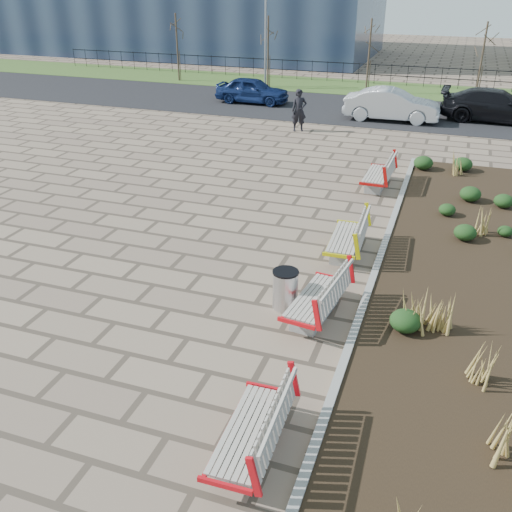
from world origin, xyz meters
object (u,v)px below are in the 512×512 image
(litter_bin, at_px, (285,290))
(car_silver, at_px, (392,105))
(pedestrian, at_px, (299,110))
(bench_b, at_px, (316,295))
(bench_a, at_px, (249,428))
(lamp_west, at_px, (265,35))
(car_blue, at_px, (252,90))
(bench_c, at_px, (346,236))
(bench_d, at_px, (377,172))
(car_black, at_px, (496,106))

(litter_bin, distance_m, car_silver, 17.70)
(pedestrian, bearing_deg, bench_b, -96.31)
(bench_a, relative_size, car_silver, 0.47)
(bench_b, bearing_deg, pedestrian, 114.02)
(lamp_west, bearing_deg, car_blue, -80.72)
(bench_a, xyz_separation_m, pedestrian, (-4.40, 18.55, 0.41))
(pedestrian, bearing_deg, bench_c, -92.07)
(bench_d, distance_m, lamp_west, 17.83)
(bench_d, distance_m, car_blue, 13.76)
(bench_b, bearing_deg, car_black, 85.82)
(bench_d, bearing_deg, car_blue, 128.65)
(car_silver, bearing_deg, bench_a, -179.35)
(bench_c, bearing_deg, bench_a, -92.17)
(bench_c, relative_size, car_black, 0.42)
(bench_a, bearing_deg, lamp_west, 106.61)
(lamp_west, bearing_deg, bench_c, -66.22)
(bench_b, relative_size, bench_d, 1.00)
(bench_c, relative_size, bench_d, 1.00)
(litter_bin, bearing_deg, lamp_west, 109.53)
(car_black, bearing_deg, bench_c, 168.26)
(litter_bin, relative_size, car_black, 0.17)
(car_silver, bearing_deg, pedestrian, 130.87)
(litter_bin, bearing_deg, car_silver, 90.28)
(bench_d, bearing_deg, bench_a, -88.50)
(pedestrian, relative_size, car_silver, 0.41)
(bench_d, bearing_deg, bench_c, -88.50)
(bench_b, xyz_separation_m, car_blue, (-8.31, 19.33, 0.18))
(litter_bin, bearing_deg, bench_a, -80.53)
(bench_a, distance_m, car_black, 23.59)
(litter_bin, height_order, lamp_west, lamp_west)
(bench_a, relative_size, bench_b, 1.00)
(bench_a, xyz_separation_m, car_silver, (-0.78, 21.84, 0.25))
(bench_c, height_order, pedestrian, pedestrian)
(bench_c, bearing_deg, litter_bin, -105.17)
(bench_c, distance_m, car_black, 16.59)
(bench_b, relative_size, pedestrian, 1.15)
(car_silver, bearing_deg, litter_bin, 178.89)
(bench_a, xyz_separation_m, bench_d, (0.00, 12.38, 0.00))
(car_silver, bearing_deg, bench_b, -178.89)
(bench_c, height_order, car_silver, car_silver)
(bench_c, xyz_separation_m, car_blue, (-8.31, 16.21, 0.18))
(bench_a, bearing_deg, bench_c, 88.53)
(bench_c, relative_size, pedestrian, 1.15)
(bench_c, xyz_separation_m, pedestrian, (-4.40, 11.41, 0.41))
(litter_bin, bearing_deg, car_black, 76.61)
(bench_a, relative_size, car_blue, 0.54)
(car_blue, bearing_deg, lamp_west, 10.03)
(litter_bin, distance_m, lamp_west, 24.99)
(bench_a, relative_size, lamp_west, 0.35)
(lamp_west, bearing_deg, bench_b, -69.08)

